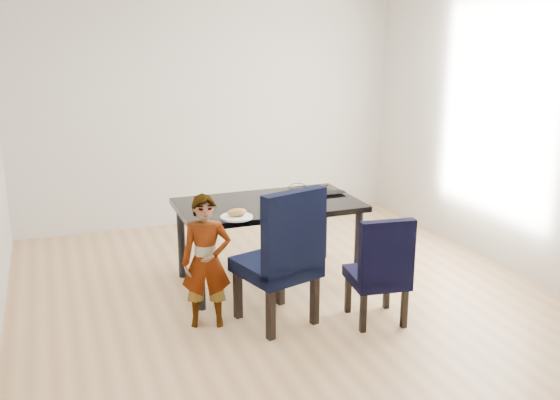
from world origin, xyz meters
name	(u,v)px	position (x,y,z in m)	size (l,w,h in m)	color
floor	(288,303)	(0.00, 0.00, -0.01)	(4.50, 5.00, 0.01)	tan
wall_back	(210,108)	(0.00, 2.50, 1.35)	(4.50, 0.01, 2.70)	silver
wall_front	(502,247)	(0.00, -2.50, 1.35)	(4.50, 0.01, 2.70)	white
wall_right	(518,129)	(2.25, 0.00, 1.35)	(0.01, 5.00, 2.70)	white
dining_table	(268,242)	(0.00, 0.50, 0.38)	(1.60, 0.90, 0.75)	black
chair_left	(276,255)	(-0.22, -0.28, 0.56)	(0.54, 0.56, 1.11)	black
chair_right	(377,268)	(0.53, -0.54, 0.44)	(0.42, 0.44, 0.88)	black
child	(206,262)	(-0.74, -0.15, 0.53)	(0.38, 0.25, 1.05)	#E75513
plate	(237,217)	(-0.40, 0.15, 0.76)	(0.27, 0.27, 0.01)	white
sandwich	(237,212)	(-0.39, 0.15, 0.80)	(0.17, 0.08, 0.07)	#B37B40
laptop	(329,192)	(0.63, 0.58, 0.76)	(0.29, 0.19, 0.02)	black
cable_tangle	(303,189)	(0.46, 0.81, 0.75)	(0.14, 0.14, 0.01)	black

